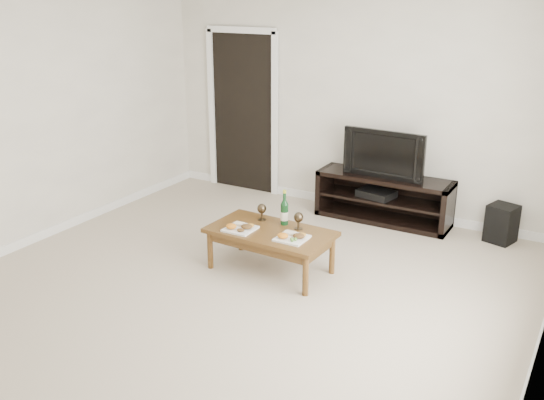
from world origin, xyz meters
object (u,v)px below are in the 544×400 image
(media_console, at_px, (384,198))
(coffee_table, at_px, (271,250))
(subwoofer, at_px, (502,223))
(television, at_px, (386,153))

(media_console, xyz_separation_m, coffee_table, (-0.47, -1.81, -0.07))
(subwoofer, bearing_deg, coffee_table, -117.47)
(media_console, xyz_separation_m, television, (0.00, 0.00, 0.55))
(television, xyz_separation_m, subwoofer, (1.32, 0.05, -0.62))
(media_console, relative_size, television, 1.63)
(media_console, bearing_deg, coffee_table, -104.64)
(subwoofer, bearing_deg, television, -161.43)
(television, height_order, subwoofer, television)
(coffee_table, bearing_deg, television, 75.36)
(media_console, distance_m, subwoofer, 1.32)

